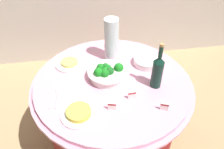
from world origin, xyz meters
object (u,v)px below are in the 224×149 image
at_px(decorative_fruit_vase, 111,42).
at_px(label_placard_front, 164,106).
at_px(serving_tongs, 55,98).
at_px(label_placard_rear, 112,106).
at_px(broccoli_bowl, 107,73).
at_px(food_plate_noodles, 70,63).
at_px(plate_stack, 147,61).
at_px(label_placard_mid, 132,95).
at_px(wine_bottle, 158,71).
at_px(food_plate_fried_egg, 79,113).

xyz_separation_m(decorative_fruit_vase, label_placard_front, (0.24, -0.58, -0.12)).
xyz_separation_m(serving_tongs, label_placard_rear, (0.35, -0.14, 0.03)).
height_order(decorative_fruit_vase, label_placard_front, decorative_fruit_vase).
bearing_deg(broccoli_bowl, decorative_fruit_vase, 74.95).
height_order(food_plate_noodles, label_placard_front, label_placard_front).
bearing_deg(label_placard_rear, label_placard_front, -8.79).
relative_size(plate_stack, decorative_fruit_vase, 0.62).
bearing_deg(broccoli_bowl, food_plate_noodles, 143.69).
xyz_separation_m(serving_tongs, label_placard_front, (0.67, -0.19, 0.03)).
xyz_separation_m(decorative_fruit_vase, label_placard_mid, (0.07, -0.46, -0.12)).
xyz_separation_m(wine_bottle, food_plate_fried_egg, (-0.53, -0.19, -0.11)).
bearing_deg(wine_bottle, decorative_fruit_vase, 125.20).
bearing_deg(serving_tongs, broccoli_bowl, 23.73).
xyz_separation_m(broccoli_bowl, decorative_fruit_vase, (0.06, 0.23, 0.10)).
bearing_deg(label_placard_front, wine_bottle, 86.99).
height_order(decorative_fruit_vase, label_placard_rear, decorative_fruit_vase).
height_order(plate_stack, decorative_fruit_vase, decorative_fruit_vase).
relative_size(broccoli_bowl, label_placard_mid, 5.09).
bearing_deg(plate_stack, food_plate_fried_egg, -140.84).
xyz_separation_m(broccoli_bowl, food_plate_fried_egg, (-0.21, -0.32, -0.03)).
distance_m(food_plate_noodles, label_placard_mid, 0.58).
distance_m(food_plate_noodles, label_placard_front, 0.79).
xyz_separation_m(plate_stack, label_placard_rear, (-0.34, -0.42, 0.01)).
bearing_deg(label_placard_front, broccoli_bowl, 130.97).
relative_size(plate_stack, food_plate_fried_egg, 0.95).
bearing_deg(plate_stack, label_placard_front, -92.37).
bearing_deg(label_placard_front, plate_stack, 87.63).
bearing_deg(label_placard_front, label_placard_mid, 144.26).
height_order(broccoli_bowl, label_placard_mid, broccoli_bowl).
bearing_deg(food_plate_noodles, plate_stack, -7.52).
distance_m(serving_tongs, label_placard_front, 0.70).
relative_size(wine_bottle, label_placard_rear, 6.11).
distance_m(serving_tongs, food_plate_noodles, 0.37).
xyz_separation_m(label_placard_front, label_placard_mid, (-0.17, 0.13, 0.00)).
bearing_deg(food_plate_fried_egg, label_placard_mid, 15.12).
bearing_deg(label_placard_mid, broccoli_bowl, 120.04).
xyz_separation_m(broccoli_bowl, food_plate_noodles, (-0.27, 0.20, -0.03)).
xyz_separation_m(food_plate_noodles, label_placard_front, (0.57, -0.55, 0.02)).
bearing_deg(food_plate_noodles, label_placard_front, -43.72).
distance_m(serving_tongs, food_plate_fried_egg, 0.22).
distance_m(label_placard_front, label_placard_rear, 0.32).
bearing_deg(broccoli_bowl, label_placard_mid, -59.96).
xyz_separation_m(label_placard_front, label_placard_rear, (-0.32, 0.05, 0.00)).
relative_size(serving_tongs, label_placard_front, 3.05).
relative_size(plate_stack, serving_tongs, 1.25).
relative_size(label_placard_front, label_placard_mid, 1.00).
height_order(wine_bottle, label_placard_mid, wine_bottle).
height_order(plate_stack, label_placard_mid, label_placard_mid).
distance_m(broccoli_bowl, label_placard_front, 0.46).
bearing_deg(plate_stack, label_placard_rear, -128.50).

